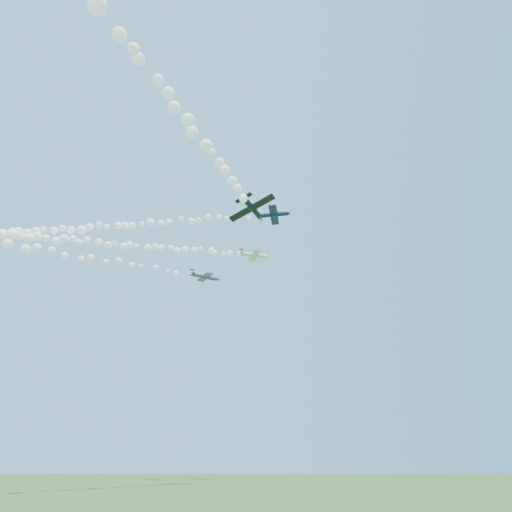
{
  "coord_description": "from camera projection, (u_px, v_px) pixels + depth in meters",
  "views": [
    {
      "loc": [
        -1.59,
        -92.57,
        2.0
      ],
      "look_at": [
        3.05,
        -8.67,
        43.97
      ],
      "focal_mm": 30.0,
      "sensor_mm": 36.0,
      "label": 1
    }
  ],
  "objects": [
    {
      "name": "ground",
      "position": [
        238.0,
        481.0,
        81.87
      ],
      "size": [
        260.0,
        260.0,
        0.0
      ],
      "primitive_type": "plane",
      "color": "#2D501E",
      "rests_on": "ground"
    },
    {
      "name": "plane_black",
      "position": [
        252.0,
        207.0,
        65.64
      ],
      "size": [
        7.19,
        7.13,
        2.75
      ],
      "rotation": [
        -0.33,
        -0.07,
        1.13
      ],
      "color": "black"
    },
    {
      "name": "plane_navy",
      "position": [
        274.0,
        215.0,
        94.77
      ],
      "size": [
        8.11,
        8.59,
        2.26
      ],
      "rotation": [
        0.02,
        -0.03,
        -0.18
      ],
      "color": "#0D1939"
    },
    {
      "name": "plane_white",
      "position": [
        255.0,
        255.0,
        105.66
      ],
      "size": [
        7.88,
        8.36,
        2.7
      ],
      "rotation": [
        0.09,
        0.04,
        0.14
      ],
      "color": "silver"
    },
    {
      "name": "smoke_trail_navy",
      "position": [
        98.0,
        227.0,
        99.27
      ],
      "size": [
        76.1,
        16.33,
        3.13
      ],
      "primitive_type": null,
      "color": "white"
    },
    {
      "name": "smoke_trail_white",
      "position": [
        106.0,
        243.0,
        99.51
      ],
      "size": [
        65.25,
        11.47,
        3.27
      ],
      "primitive_type": null,
      "color": "white"
    },
    {
      "name": "plane_grey",
      "position": [
        205.0,
        277.0,
        97.56
      ],
      "size": [
        7.4,
        7.82,
        2.49
      ],
      "rotation": [
        0.14,
        0.03,
        0.37
      ],
      "color": "#374250"
    }
  ]
}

